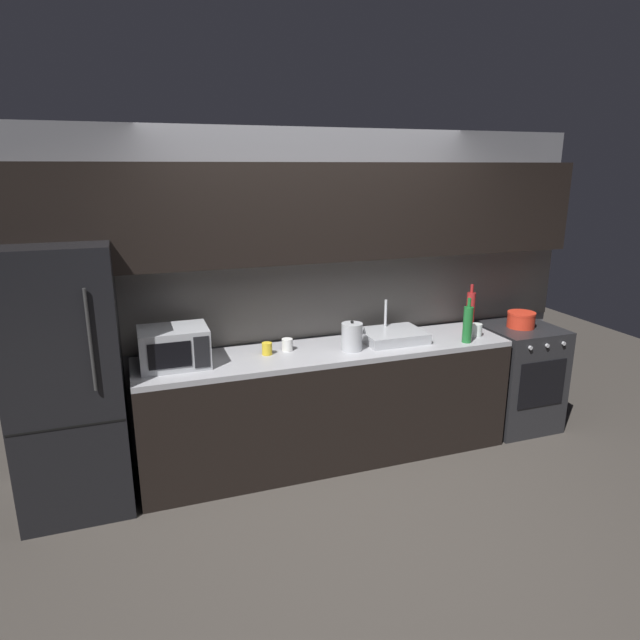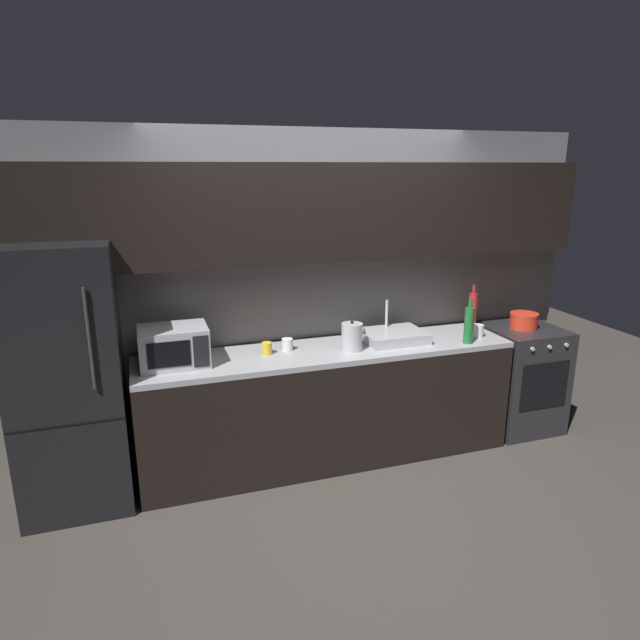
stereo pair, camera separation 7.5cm
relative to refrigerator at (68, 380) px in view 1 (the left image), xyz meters
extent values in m
plane|color=#3D3833|center=(1.80, -0.90, -0.89)|extent=(10.00, 10.00, 0.00)
cube|color=slate|center=(1.80, 0.40, 0.36)|extent=(4.58, 0.10, 2.50)
cube|color=slate|center=(1.80, 0.35, 0.31)|extent=(4.58, 0.01, 0.60)
cube|color=black|center=(1.80, 0.18, 1.01)|extent=(4.22, 0.34, 0.70)
cube|color=black|center=(1.80, 0.00, -0.46)|extent=(2.84, 0.60, 0.86)
cube|color=#9E9EA3|center=(1.80, 0.00, -0.01)|extent=(2.84, 0.60, 0.04)
cube|color=black|center=(0.00, 0.00, 0.00)|extent=(0.68, 0.66, 1.78)
cube|color=black|center=(0.00, -0.33, -0.18)|extent=(0.67, 0.00, 0.01)
cylinder|color=#333333|center=(0.19, -0.35, 0.36)|extent=(0.02, 0.02, 0.62)
cube|color=#232326|center=(3.56, 0.00, -0.44)|extent=(0.60, 0.60, 0.90)
cube|color=black|center=(3.56, -0.30, -0.39)|extent=(0.45, 0.01, 0.40)
cylinder|color=#B2B2B7|center=(3.40, -0.31, -0.06)|extent=(0.03, 0.02, 0.03)
cylinder|color=#B2B2B7|center=(3.56, -0.31, -0.06)|extent=(0.03, 0.02, 0.03)
cylinder|color=#B2B2B7|center=(3.73, -0.31, -0.06)|extent=(0.03, 0.02, 0.03)
cube|color=#A8AAAF|center=(0.68, 0.02, 0.15)|extent=(0.46, 0.34, 0.27)
cube|color=black|center=(0.64, -0.15, 0.15)|extent=(0.28, 0.01, 0.18)
cube|color=black|center=(0.85, -0.15, 0.15)|extent=(0.10, 0.01, 0.22)
cube|color=#ADAFB5|center=(2.34, 0.03, 0.05)|extent=(0.48, 0.38, 0.08)
cylinder|color=silver|center=(2.34, 0.16, 0.20)|extent=(0.02, 0.02, 0.22)
cylinder|color=#B7BABF|center=(1.95, -0.08, 0.11)|extent=(0.16, 0.16, 0.21)
sphere|color=black|center=(1.95, -0.08, 0.23)|extent=(0.02, 0.02, 0.02)
cone|color=#B7BABF|center=(2.05, -0.08, 0.15)|extent=(0.03, 0.03, 0.05)
cylinder|color=#1E6B2D|center=(2.87, -0.20, 0.15)|extent=(0.07, 0.07, 0.28)
cylinder|color=#1E6B2D|center=(2.87, -0.20, 0.33)|extent=(0.03, 0.03, 0.07)
cylinder|color=#A82323|center=(3.12, 0.13, 0.16)|extent=(0.07, 0.07, 0.31)
cylinder|color=#A82323|center=(3.12, 0.13, 0.35)|extent=(0.03, 0.03, 0.07)
cylinder|color=silver|center=(3.04, -0.09, 0.06)|extent=(0.09, 0.09, 0.10)
cylinder|color=gold|center=(1.33, 0.03, 0.06)|extent=(0.07, 0.07, 0.09)
cylinder|color=silver|center=(1.50, 0.07, 0.06)|extent=(0.08, 0.08, 0.09)
cylinder|color=red|center=(3.54, 0.00, 0.07)|extent=(0.23, 0.23, 0.11)
cylinder|color=red|center=(3.54, 0.00, 0.13)|extent=(0.23, 0.23, 0.02)
camera|label=1|loc=(0.43, -3.68, 1.34)|focal=30.99mm
camera|label=2|loc=(0.50, -3.70, 1.34)|focal=30.99mm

